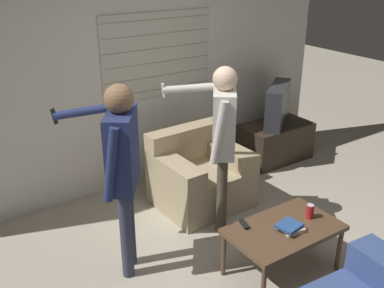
{
  "coord_description": "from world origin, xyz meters",
  "views": [
    {
      "loc": [
        -2.14,
        -2.31,
        2.54
      ],
      "look_at": [
        -0.17,
        0.65,
        1.0
      ],
      "focal_mm": 42.0,
      "sensor_mm": 36.0,
      "label": 1
    }
  ],
  "objects_px": {
    "person_right_standing": "(222,130)",
    "book_stack": "(290,227)",
    "soda_can": "(310,211)",
    "person_left_standing": "(121,158)",
    "coffee_table": "(284,232)",
    "spare_remote": "(244,224)",
    "tv": "(277,105)",
    "armchair_beige": "(199,176)",
    "floor_fan": "(240,165)"
  },
  "relations": [
    {
      "from": "armchair_beige",
      "to": "spare_remote",
      "type": "height_order",
      "value": "armchair_beige"
    },
    {
      "from": "soda_can",
      "to": "floor_fan",
      "type": "xyz_separation_m",
      "value": [
        0.53,
        1.56,
        -0.34
      ]
    },
    {
      "from": "spare_remote",
      "to": "armchair_beige",
      "type": "bearing_deg",
      "value": 89.58
    },
    {
      "from": "book_stack",
      "to": "soda_can",
      "type": "xyz_separation_m",
      "value": [
        0.27,
        0.04,
        0.03
      ]
    },
    {
      "from": "coffee_table",
      "to": "person_right_standing",
      "type": "distance_m",
      "value": 1.06
    },
    {
      "from": "person_right_standing",
      "to": "spare_remote",
      "type": "bearing_deg",
      "value": -163.91
    },
    {
      "from": "armchair_beige",
      "to": "tv",
      "type": "distance_m",
      "value": 1.57
    },
    {
      "from": "tv",
      "to": "person_left_standing",
      "type": "relative_size",
      "value": 0.44
    },
    {
      "from": "spare_remote",
      "to": "floor_fan",
      "type": "bearing_deg",
      "value": 67.67
    },
    {
      "from": "person_right_standing",
      "to": "floor_fan",
      "type": "height_order",
      "value": "person_right_standing"
    },
    {
      "from": "book_stack",
      "to": "soda_can",
      "type": "height_order",
      "value": "soda_can"
    },
    {
      "from": "soda_can",
      "to": "armchair_beige",
      "type": "bearing_deg",
      "value": 98.26
    },
    {
      "from": "coffee_table",
      "to": "soda_can",
      "type": "bearing_deg",
      "value": -2.2
    },
    {
      "from": "person_right_standing",
      "to": "spare_remote",
      "type": "relative_size",
      "value": 11.94
    },
    {
      "from": "person_left_standing",
      "to": "person_right_standing",
      "type": "distance_m",
      "value": 1.06
    },
    {
      "from": "person_left_standing",
      "to": "spare_remote",
      "type": "relative_size",
      "value": 12.14
    },
    {
      "from": "coffee_table",
      "to": "tv",
      "type": "relative_size",
      "value": 1.3
    },
    {
      "from": "soda_can",
      "to": "book_stack",
      "type": "bearing_deg",
      "value": -171.22
    },
    {
      "from": "armchair_beige",
      "to": "tv",
      "type": "bearing_deg",
      "value": -167.49
    },
    {
      "from": "armchair_beige",
      "to": "floor_fan",
      "type": "relative_size",
      "value": 2.55
    },
    {
      "from": "soda_can",
      "to": "person_left_standing",
      "type": "bearing_deg",
      "value": 150.07
    },
    {
      "from": "person_left_standing",
      "to": "person_right_standing",
      "type": "relative_size",
      "value": 1.02
    },
    {
      "from": "coffee_table",
      "to": "tv",
      "type": "bearing_deg",
      "value": 48.31
    },
    {
      "from": "spare_remote",
      "to": "floor_fan",
      "type": "relative_size",
      "value": 0.37
    },
    {
      "from": "person_right_standing",
      "to": "book_stack",
      "type": "distance_m",
      "value": 1.06
    },
    {
      "from": "person_right_standing",
      "to": "book_stack",
      "type": "xyz_separation_m",
      "value": [
        0.02,
        -0.9,
        -0.56
      ]
    },
    {
      "from": "tv",
      "to": "soda_can",
      "type": "xyz_separation_m",
      "value": [
        -1.26,
        -1.74,
        -0.23
      ]
    },
    {
      "from": "soda_can",
      "to": "floor_fan",
      "type": "bearing_deg",
      "value": 71.35
    },
    {
      "from": "person_left_standing",
      "to": "spare_remote",
      "type": "xyz_separation_m",
      "value": [
        0.81,
        -0.56,
        -0.59
      ]
    },
    {
      "from": "book_stack",
      "to": "person_left_standing",
      "type": "bearing_deg",
      "value": 142.8
    },
    {
      "from": "person_right_standing",
      "to": "soda_can",
      "type": "distance_m",
      "value": 1.05
    },
    {
      "from": "armchair_beige",
      "to": "soda_can",
      "type": "distance_m",
      "value": 1.39
    },
    {
      "from": "floor_fan",
      "to": "person_left_standing",
      "type": "bearing_deg",
      "value": -157.18
    },
    {
      "from": "spare_remote",
      "to": "floor_fan",
      "type": "distance_m",
      "value": 1.74
    },
    {
      "from": "tv",
      "to": "person_left_standing",
      "type": "xyz_separation_m",
      "value": [
        -2.61,
        -0.97,
        0.31
      ]
    },
    {
      "from": "person_right_standing",
      "to": "floor_fan",
      "type": "distance_m",
      "value": 1.38
    },
    {
      "from": "coffee_table",
      "to": "book_stack",
      "type": "bearing_deg",
      "value": -76.92
    },
    {
      "from": "book_stack",
      "to": "floor_fan",
      "type": "relative_size",
      "value": 0.61
    },
    {
      "from": "person_right_standing",
      "to": "armchair_beige",
      "type": "bearing_deg",
      "value": 26.26
    },
    {
      "from": "soda_can",
      "to": "spare_remote",
      "type": "distance_m",
      "value": 0.58
    },
    {
      "from": "coffee_table",
      "to": "person_right_standing",
      "type": "relative_size",
      "value": 0.58
    },
    {
      "from": "person_right_standing",
      "to": "tv",
      "type": "bearing_deg",
      "value": -23.61
    },
    {
      "from": "person_right_standing",
      "to": "soda_can",
      "type": "relative_size",
      "value": 12.89
    },
    {
      "from": "book_stack",
      "to": "person_right_standing",
      "type": "bearing_deg",
      "value": 91.44
    },
    {
      "from": "coffee_table",
      "to": "floor_fan",
      "type": "height_order",
      "value": "coffee_table"
    },
    {
      "from": "person_right_standing",
      "to": "book_stack",
      "type": "height_order",
      "value": "person_right_standing"
    },
    {
      "from": "tv",
      "to": "floor_fan",
      "type": "relative_size",
      "value": 1.94
    },
    {
      "from": "person_right_standing",
      "to": "person_left_standing",
      "type": "bearing_deg",
      "value": 131.63
    },
    {
      "from": "soda_can",
      "to": "floor_fan",
      "type": "relative_size",
      "value": 0.34
    },
    {
      "from": "coffee_table",
      "to": "soda_can",
      "type": "height_order",
      "value": "soda_can"
    }
  ]
}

